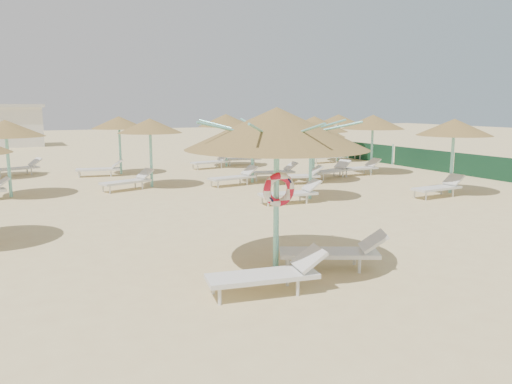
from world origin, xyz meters
name	(u,v)px	position (x,y,z in m)	size (l,w,h in m)	color
ground	(270,262)	(0.00, 0.00, 0.00)	(120.00, 120.00, 0.00)	#DBC586
main_palapa	(277,129)	(-0.06, -0.37, 2.72)	(3.49, 3.49, 3.13)	#79D3C6
lounger_main_a	(270,274)	(-0.80, -1.51, 0.35)	(2.10, 0.95, 0.74)	silver
lounger_main_b	(336,251)	(0.96, -0.95, 0.36)	(2.10, 1.47, 0.75)	silver
palapa_field	(222,126)	(3.42, 10.66, 2.30)	(22.34, 14.63, 2.72)	#79D3C6
windbreak_fence	(422,159)	(14.00, 9.96, 0.50)	(0.08, 19.84, 1.10)	#194C32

